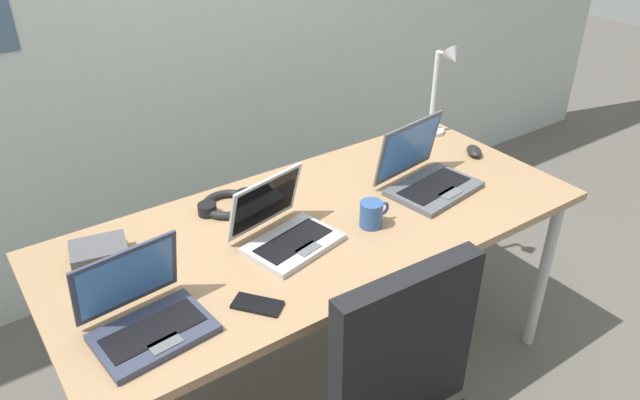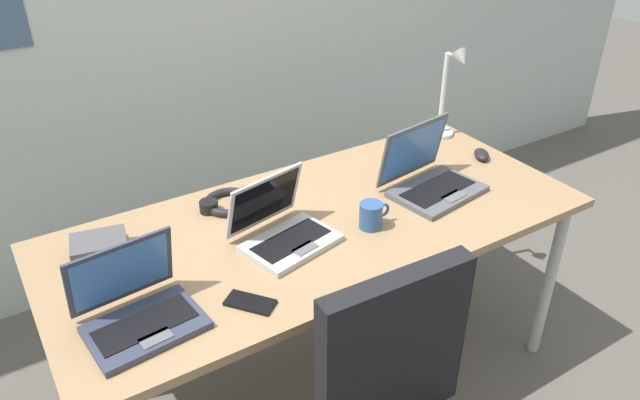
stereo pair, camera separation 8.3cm
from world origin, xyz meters
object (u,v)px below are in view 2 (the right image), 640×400
(cell_phone, at_px, (250,303))
(desk_lamp, at_px, (449,93))
(book_stack, at_px, (99,247))
(coffee_mug, at_px, (371,215))
(laptop_mid_desk, at_px, (430,178))
(laptop_back_right, at_px, (283,229))
(laptop_center, at_px, (138,310))
(headphones, at_px, (229,202))
(computer_mouse, at_px, (482,154))

(cell_phone, bearing_deg, desk_lamp, -13.88)
(book_stack, relative_size, coffee_mug, 1.65)
(laptop_mid_desk, xyz_separation_m, cell_phone, (-0.83, -0.22, -0.04))
(laptop_back_right, bearing_deg, laptop_center, -165.43)
(headphones, height_order, coffee_mug, coffee_mug)
(computer_mouse, distance_m, headphones, 1.02)
(laptop_back_right, xyz_separation_m, computer_mouse, (0.95, 0.09, -0.03))
(laptop_center, xyz_separation_m, laptop_back_right, (0.50, 0.13, -0.00))
(cell_phone, bearing_deg, headphones, 33.26)
(headphones, xyz_separation_m, coffee_mug, (0.34, -0.37, 0.03))
(desk_lamp, xyz_separation_m, cell_phone, (-1.19, -0.53, -0.19))
(laptop_center, height_order, computer_mouse, laptop_center)
(headphones, bearing_deg, cell_phone, -108.72)
(computer_mouse, xyz_separation_m, book_stack, (-1.46, 0.15, 0.01))
(laptop_mid_desk, xyz_separation_m, book_stack, (-1.12, 0.23, -0.02))
(cell_phone, height_order, headphones, headphones)
(laptop_center, distance_m, cell_phone, 0.29)
(computer_mouse, relative_size, book_stack, 0.51)
(laptop_mid_desk, height_order, book_stack, laptop_mid_desk)
(desk_lamp, relative_size, book_stack, 2.15)
(laptop_back_right, distance_m, coffee_mug, 0.30)
(laptop_center, relative_size, cell_phone, 2.28)
(laptop_back_right, bearing_deg, headphones, 100.52)
(laptop_back_right, bearing_deg, computer_mouse, 5.12)
(book_stack, xyz_separation_m, coffee_mug, (0.79, -0.32, 0.02))
(cell_phone, relative_size, headphones, 0.64)
(laptop_center, bearing_deg, laptop_mid_desk, 6.94)
(headphones, bearing_deg, coffee_mug, -47.67)
(desk_lamp, distance_m, cell_phone, 1.31)
(cell_phone, relative_size, book_stack, 0.73)
(laptop_back_right, bearing_deg, laptop_mid_desk, 0.40)
(coffee_mug, bearing_deg, laptop_back_right, 163.92)
(laptop_back_right, height_order, book_stack, laptop_back_right)
(laptop_center, height_order, cell_phone, laptop_center)
(coffee_mug, bearing_deg, laptop_mid_desk, 14.92)
(headphones, bearing_deg, laptop_mid_desk, -23.28)
(laptop_center, bearing_deg, laptop_back_right, 14.57)
(desk_lamp, bearing_deg, cell_phone, -155.85)
(laptop_back_right, xyz_separation_m, cell_phone, (-0.23, -0.22, -0.04))
(laptop_back_right, bearing_deg, book_stack, 155.36)
(laptop_center, bearing_deg, headphones, 43.00)
(laptop_center, xyz_separation_m, headphones, (0.45, 0.42, -0.03))
(laptop_mid_desk, xyz_separation_m, laptop_center, (-1.11, -0.14, -0.00))
(coffee_mug, bearing_deg, cell_phone, -165.04)
(laptop_back_right, height_order, computer_mouse, laptop_back_right)
(desk_lamp, height_order, laptop_mid_desk, desk_lamp)
(cell_phone, bearing_deg, laptop_back_right, 6.03)
(coffee_mug, bearing_deg, desk_lamp, 30.30)
(cell_phone, bearing_deg, book_stack, 84.20)
(desk_lamp, height_order, headphones, desk_lamp)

